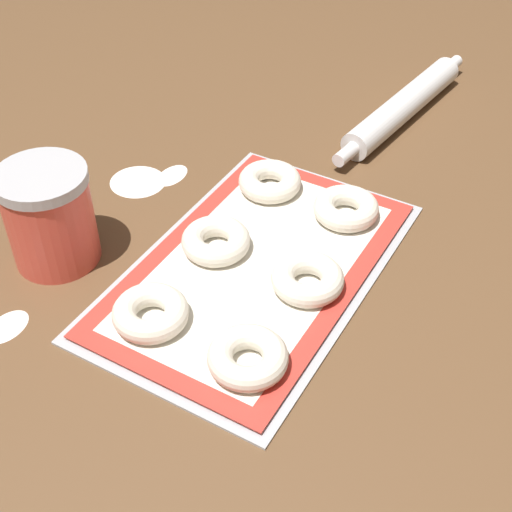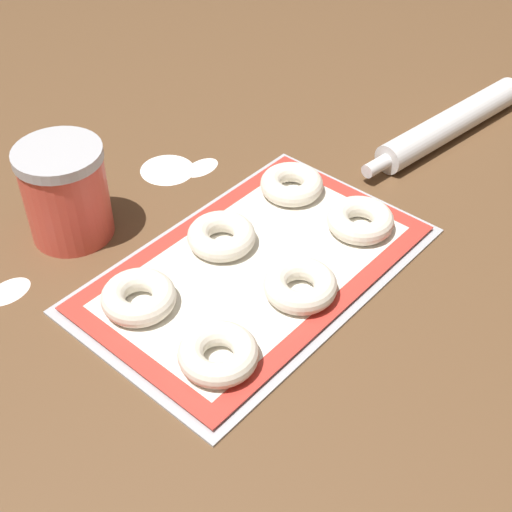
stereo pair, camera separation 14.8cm
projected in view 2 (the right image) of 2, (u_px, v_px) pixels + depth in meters
ground_plane at (255, 281)px, 1.01m from camera, size 2.80×2.80×0.00m
baking_tray at (256, 268)px, 1.03m from camera, size 0.51×0.32×0.01m
baking_mat at (256, 265)px, 1.02m from camera, size 0.49×0.29×0.00m
bagel_front_left at (218, 354)px, 0.87m from camera, size 0.10×0.10×0.03m
bagel_front_center at (300, 285)px, 0.97m from camera, size 0.10×0.10×0.03m
bagel_front_right at (360, 220)px, 1.07m from camera, size 0.10×0.10×0.03m
bagel_back_left at (139, 297)px, 0.95m from camera, size 0.10×0.10×0.03m
bagel_back_center at (221, 236)px, 1.04m from camera, size 0.10×0.10×0.03m
bagel_back_right at (292, 184)px, 1.14m from camera, size 0.10×0.10×0.03m
flour_canister at (66, 193)px, 1.04m from camera, size 0.13×0.13×0.15m
rolling_pin at (452, 123)px, 1.28m from camera, size 0.46×0.10×0.05m
flour_patch_near at (202, 167)px, 1.22m from camera, size 0.07×0.04×0.00m
flour_patch_far at (167, 169)px, 1.22m from camera, size 0.09×0.09×0.00m
flour_patch_side at (8, 291)px, 0.99m from camera, size 0.07×0.05×0.00m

